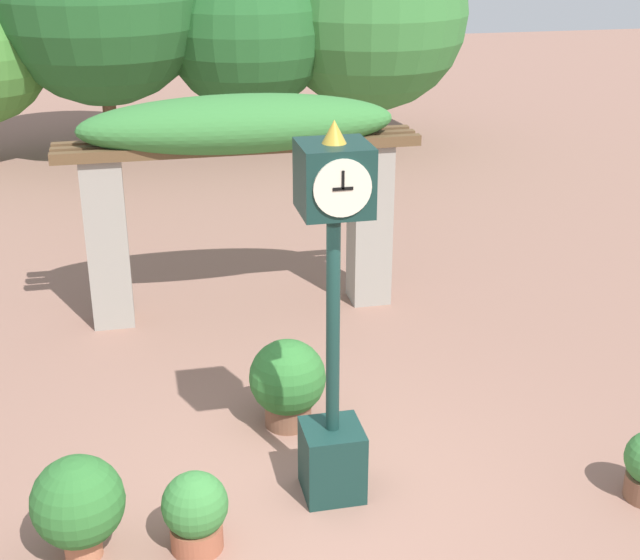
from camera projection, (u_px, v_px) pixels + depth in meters
ground_plane at (309, 500)px, 7.79m from camera, size 60.00×60.00×0.00m
pedestal_clock at (333, 327)px, 7.29m from camera, size 0.54×0.59×3.33m
pergola at (240, 153)px, 10.71m from camera, size 4.38×1.09×2.77m
potted_plant_near_left at (288, 381)px, 8.77m from camera, size 0.76×0.76×0.91m
potted_plant_near_right at (195, 511)px, 7.08m from camera, size 0.54×0.54×0.69m
potted_plant_far_left at (78, 504)px, 6.94m from camera, size 0.74×0.74×0.88m
tree_line at (209, 14)px, 18.01m from camera, size 11.40×4.27×5.37m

